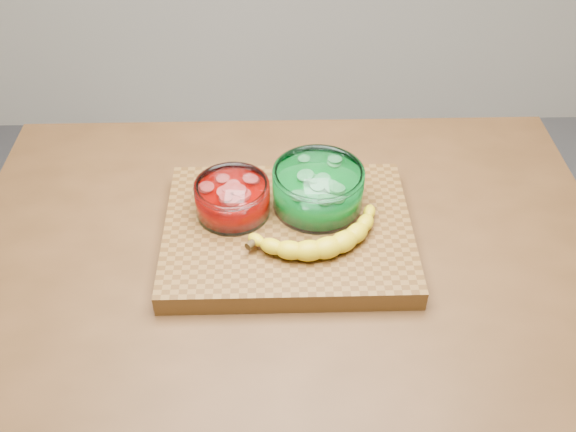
{
  "coord_description": "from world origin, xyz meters",
  "views": [
    {
      "loc": [
        -0.02,
        -0.86,
        1.73
      ],
      "look_at": [
        0.0,
        0.0,
        0.96
      ],
      "focal_mm": 40.0,
      "sensor_mm": 36.0,
      "label": 1
    }
  ],
  "objects": [
    {
      "name": "cutting_board",
      "position": [
        0.0,
        0.0,
        0.92
      ],
      "size": [
        0.45,
        0.35,
        0.04
      ],
      "primitive_type": "cube",
      "color": "brown",
      "rests_on": "counter"
    },
    {
      "name": "bowl_red",
      "position": [
        -0.1,
        0.04,
        0.97
      ],
      "size": [
        0.14,
        0.14,
        0.06
      ],
      "color": "white",
      "rests_on": "cutting_board"
    },
    {
      "name": "bowl_green",
      "position": [
        0.06,
        0.05,
        0.98
      ],
      "size": [
        0.17,
        0.17,
        0.08
      ],
      "color": "white",
      "rests_on": "cutting_board"
    },
    {
      "name": "counter",
      "position": [
        0.0,
        0.0,
        0.45
      ],
      "size": [
        1.2,
        0.8,
        0.9
      ],
      "primitive_type": "cube",
      "color": "#503118",
      "rests_on": "ground"
    },
    {
      "name": "banana",
      "position": [
        0.05,
        -0.04,
        0.96
      ],
      "size": [
        0.27,
        0.16,
        0.04
      ],
      "primitive_type": null,
      "color": "gold",
      "rests_on": "cutting_board"
    }
  ]
}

